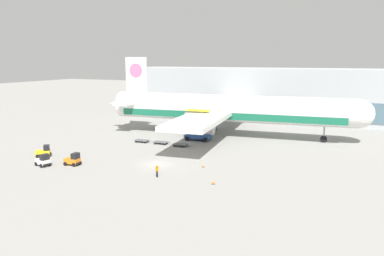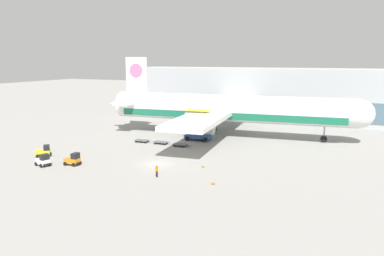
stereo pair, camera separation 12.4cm
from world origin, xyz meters
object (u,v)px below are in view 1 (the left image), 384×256
at_px(baggage_tug_foreground, 43,161).
at_px(traffic_cone_near, 213,182).
at_px(airplane_main, 225,109).
at_px(baggage_dolly_second, 161,142).
at_px(baggage_tug_far, 44,152).
at_px(baggage_dolly_lead, 142,140).
at_px(ground_crew_near, 157,170).
at_px(baggage_tug_mid, 73,160).
at_px(baggage_dolly_third, 180,144).
at_px(scissor_lift_loader, 198,129).
at_px(traffic_cone_far, 203,165).

relative_size(baggage_tug_foreground, traffic_cone_near, 3.69).
distance_m(airplane_main, baggage_dolly_second, 16.56).
relative_size(baggage_tug_far, baggage_dolly_lead, 0.75).
bearing_deg(baggage_dolly_second, baggage_tug_far, -132.01).
bearing_deg(baggage_tug_far, ground_crew_near, -44.05).
relative_size(baggage_tug_mid, baggage_dolly_second, 0.68).
bearing_deg(baggage_tug_far, baggage_dolly_lead, 21.12).
xyz_separation_m(baggage_dolly_lead, ground_crew_near, (14.13, -18.43, 0.71)).
bearing_deg(baggage_dolly_third, baggage_tug_foreground, -125.95).
bearing_deg(scissor_lift_loader, baggage_dolly_second, -134.02).
height_order(baggage_dolly_lead, baggage_dolly_third, same).
distance_m(baggage_tug_foreground, baggage_dolly_lead, 21.57).
bearing_deg(baggage_dolly_second, baggage_tug_mid, -108.74).
distance_m(scissor_lift_loader, baggage_tug_foreground, 31.37).
relative_size(traffic_cone_near, traffic_cone_far, 1.13).
distance_m(baggage_dolly_third, ground_crew_near, 19.28).
distance_m(airplane_main, traffic_cone_far, 25.49).
bearing_deg(baggage_dolly_lead, airplane_main, 42.64).
bearing_deg(baggage_dolly_second, traffic_cone_far, -42.24).
bearing_deg(baggage_tug_far, baggage_tug_foreground, -84.51).
bearing_deg(baggage_dolly_lead, ground_crew_near, -55.63).
bearing_deg(baggage_dolly_second, ground_crew_near, -65.21).
bearing_deg(baggage_tug_far, airplane_main, 13.74).
height_order(airplane_main, baggage_dolly_third, airplane_main).
height_order(scissor_lift_loader, baggage_tug_far, scissor_lift_loader).
relative_size(scissor_lift_loader, baggage_dolly_lead, 1.68).
bearing_deg(baggage_tug_mid, baggage_dolly_second, 69.80).
bearing_deg(ground_crew_near, baggage_tug_far, 13.28).
xyz_separation_m(scissor_lift_loader, traffic_cone_near, (13.11, -24.82, -1.96)).
bearing_deg(baggage_dolly_second, scissor_lift_loader, 49.18).
height_order(baggage_tug_far, baggage_dolly_second, baggage_tug_far).
bearing_deg(baggage_tug_far, traffic_cone_far, -28.22).
bearing_deg(baggage_tug_foreground, ground_crew_near, 23.58).
distance_m(airplane_main, baggage_dolly_lead, 19.28).
distance_m(baggage_tug_foreground, traffic_cone_near, 27.61).
relative_size(baggage_tug_foreground, baggage_dolly_third, 0.73).
relative_size(baggage_tug_foreground, baggage_tug_mid, 1.07).
bearing_deg(airplane_main, baggage_tug_far, -132.95).
bearing_deg(traffic_cone_near, ground_crew_near, -176.69).
bearing_deg(baggage_tug_mid, baggage_tug_far, 161.69).
height_order(scissor_lift_loader, baggage_tug_foreground, scissor_lift_loader).
distance_m(baggage_dolly_lead, baggage_dolly_second, 4.27).
relative_size(baggage_tug_mid, traffic_cone_far, 3.89).
height_order(scissor_lift_loader, baggage_dolly_second, scissor_lift_loader).
distance_m(baggage_dolly_lead, baggage_dolly_third, 8.67).
bearing_deg(traffic_cone_far, baggage_tug_foreground, -156.72).
relative_size(baggage_dolly_second, ground_crew_near, 2.02).
relative_size(baggage_tug_foreground, baggage_tug_far, 0.98).
height_order(baggage_tug_mid, baggage_dolly_lead, baggage_tug_mid).
distance_m(airplane_main, baggage_tug_far, 37.54).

